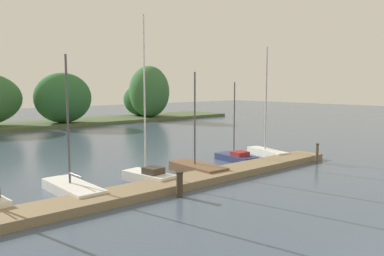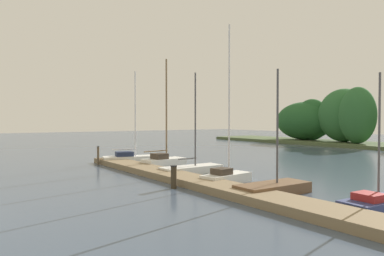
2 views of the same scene
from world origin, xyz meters
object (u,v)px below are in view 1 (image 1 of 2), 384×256
Objects in this scene: sailboat_5 at (235,157)px; mooring_piling_1 at (180,184)px; sailboat_3 at (147,174)px; sailboat_2 at (71,187)px; sailboat_4 at (196,167)px; sailboat_6 at (266,150)px; mooring_piling_2 at (317,153)px.

sailboat_5 is 4.58× the size of mooring_piling_1.
sailboat_2 is at bearing 73.90° from sailboat_3.
sailboat_6 is (6.91, 0.67, 0.10)m from sailboat_4.
sailboat_6 is 6.01× the size of mooring_piling_2.
sailboat_3 is at bearing -98.45° from sailboat_2.
mooring_piling_1 is (-10.49, -3.65, 0.16)m from sailboat_6.
sailboat_5 is 4.96m from mooring_piling_2.
sailboat_3 is at bearing 92.01° from sailboat_4.
sailboat_6 is at bearing 19.16° from mooring_piling_1.
mooring_piling_1 is at bearing -137.12° from sailboat_2.
sailboat_4 is 0.75× the size of sailboat_6.
sailboat_4 is 7.84m from mooring_piling_2.
sailboat_2 is 14.53m from mooring_piling_2.
sailboat_3 is at bearing 100.55° from sailboat_5.
sailboat_4 reaches higher than mooring_piling_1.
sailboat_6 is 11.11m from mooring_piling_1.
mooring_piling_2 is (10.83, 0.02, 0.06)m from mooring_piling_1.
mooring_piling_1 is at bearing 164.51° from sailboat_3.
sailboat_3 is 1.12× the size of sailboat_6.
sailboat_4 is at bearing 105.26° from sailboat_5.
sailboat_2 reaches higher than sailboat_5.
mooring_piling_2 is at bearing -134.56° from sailboat_5.
sailboat_3 reaches higher than sailboat_2.
sailboat_4 is 1.11× the size of sailboat_5.
mooring_piling_2 is (14.11, -3.47, 0.32)m from sailboat_2.
sailboat_2 is at bearing 95.68° from sailboat_5.
sailboat_3 is at bearing 164.25° from mooring_piling_2.
sailboat_4 is (6.86, -0.51, -0.01)m from sailboat_2.
mooring_piling_2 reaches higher than mooring_piling_1.
sailboat_3 is 1.64× the size of sailboat_5.
sailboat_6 reaches higher than mooring_piling_1.
sailboat_5 is 2.92m from sailboat_6.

